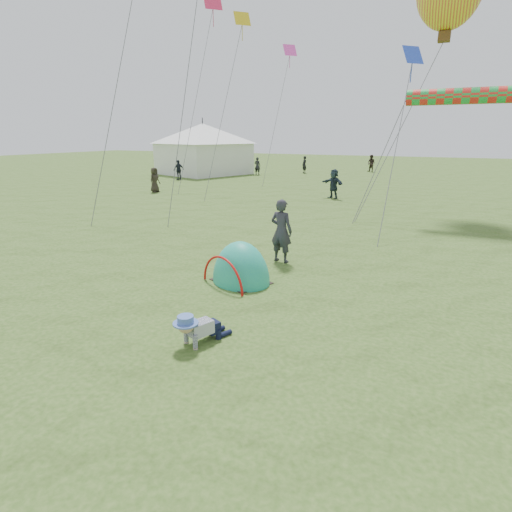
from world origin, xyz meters
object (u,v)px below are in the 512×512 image
at_px(standing_adult, 281,231).
at_px(event_marquee, 203,147).
at_px(crawling_toddler, 197,328).
at_px(popup_tent, 241,281).

height_order(standing_adult, event_marquee, event_marquee).
bearing_deg(event_marquee, standing_adult, -33.33).
xyz_separation_m(crawling_toddler, popup_tent, (-0.78, 3.22, -0.32)).
relative_size(crawling_toddler, standing_adult, 0.44).
xyz_separation_m(crawling_toddler, standing_adult, (-0.48, 5.26, 0.63)).
bearing_deg(standing_adult, event_marquee, -45.15).
bearing_deg(crawling_toddler, popup_tent, 126.74).
relative_size(crawling_toddler, popup_tent, 0.39).
bearing_deg(popup_tent, event_marquee, 147.41).
xyz_separation_m(crawling_toddler, event_marquee, (-17.78, 28.09, 2.20)).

